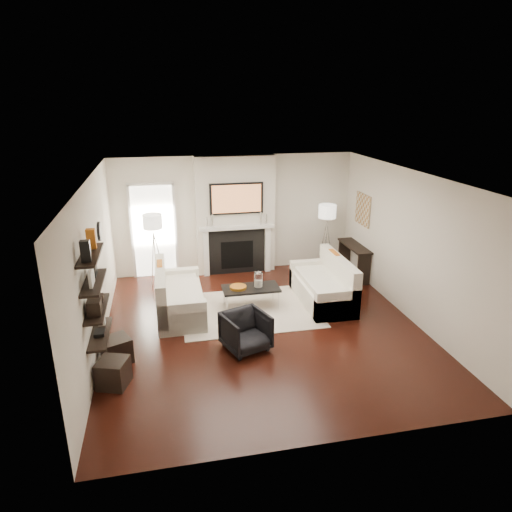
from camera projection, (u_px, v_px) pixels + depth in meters
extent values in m
plane|color=black|center=(263.00, 327.00, 8.20)|extent=(6.00, 6.00, 0.00)
plane|color=white|center=(264.00, 177.00, 7.31)|extent=(6.00, 6.00, 0.00)
plane|color=silver|center=(235.00, 214.00, 10.52)|extent=(5.50, 0.00, 5.50)
plane|color=silver|center=(323.00, 345.00, 4.98)|extent=(5.50, 0.00, 5.50)
plane|color=silver|center=(94.00, 268.00, 7.22)|extent=(0.00, 6.00, 6.00)
plane|color=silver|center=(411.00, 246.00, 8.28)|extent=(0.00, 6.00, 6.00)
cube|color=silver|center=(236.00, 216.00, 10.41)|extent=(1.80, 0.25, 2.70)
cube|color=black|center=(237.00, 252.00, 10.56)|extent=(1.30, 0.02, 1.04)
cube|color=black|center=(237.00, 255.00, 10.58)|extent=(0.75, 0.02, 0.65)
cube|color=white|center=(206.00, 253.00, 10.38)|extent=(0.12, 0.08, 1.10)
cube|color=white|center=(268.00, 249.00, 10.66)|extent=(0.12, 0.08, 1.10)
cube|color=white|center=(237.00, 227.00, 10.31)|extent=(1.70, 0.18, 0.07)
cube|color=black|center=(236.00, 198.00, 10.12)|extent=(1.20, 0.06, 0.70)
cube|color=#BF723F|center=(237.00, 199.00, 10.09)|extent=(1.10, 0.00, 0.62)
cylinder|color=silver|center=(213.00, 221.00, 10.15)|extent=(0.04, 0.04, 0.30)
cylinder|color=silver|center=(207.00, 222.00, 10.14)|extent=(0.04, 0.04, 0.24)
cylinder|color=silver|center=(261.00, 218.00, 10.37)|extent=(0.04, 0.04, 0.30)
cylinder|color=silver|center=(266.00, 219.00, 10.40)|extent=(0.04, 0.04, 0.24)
cube|color=white|center=(154.00, 232.00, 10.25)|extent=(0.90, 0.02, 2.10)
cube|color=white|center=(132.00, 233.00, 10.13)|extent=(0.06, 0.06, 2.16)
cube|color=white|center=(176.00, 231.00, 10.32)|extent=(0.06, 0.06, 2.16)
cube|color=white|center=(150.00, 184.00, 9.87)|extent=(1.02, 0.06, 0.06)
cube|color=beige|center=(249.00, 310.00, 8.84)|extent=(2.60, 2.00, 0.01)
cube|color=silver|center=(180.00, 303.00, 8.66)|extent=(0.85, 1.80, 0.42)
cube|color=silver|center=(161.00, 289.00, 8.49)|extent=(0.18, 1.80, 0.80)
cube|color=silver|center=(182.00, 318.00, 7.88)|extent=(0.85, 0.18, 0.60)
cube|color=silver|center=(178.00, 283.00, 9.38)|extent=(0.85, 0.18, 0.60)
cube|color=silver|center=(182.00, 290.00, 8.58)|extent=(0.63, 1.44, 0.10)
cube|color=#BB6017|center=(160.00, 273.00, 8.70)|extent=(0.10, 0.42, 0.42)
cube|color=black|center=(161.00, 286.00, 8.15)|extent=(0.10, 0.40, 0.40)
cube|color=silver|center=(322.00, 292.00, 9.14)|extent=(0.85, 1.80, 0.42)
cube|color=silver|center=(339.00, 276.00, 9.10)|extent=(0.18, 1.80, 0.80)
cube|color=silver|center=(337.00, 305.00, 8.37)|extent=(0.85, 0.18, 0.60)
cube|color=silver|center=(309.00, 273.00, 9.86)|extent=(0.85, 0.18, 0.60)
cube|color=silver|center=(320.00, 280.00, 9.05)|extent=(0.63, 1.44, 0.10)
cube|color=#BB6017|center=(334.00, 262.00, 9.31)|extent=(0.10, 0.42, 0.42)
cube|color=black|center=(345.00, 273.00, 8.76)|extent=(0.10, 0.40, 0.40)
cube|color=black|center=(251.00, 288.00, 8.85)|extent=(1.10, 0.55, 0.04)
cylinder|color=silver|center=(227.00, 305.00, 8.61)|extent=(0.02, 0.02, 0.38)
cylinder|color=silver|center=(278.00, 301.00, 8.81)|extent=(0.02, 0.02, 0.38)
cylinder|color=silver|center=(224.00, 296.00, 9.02)|extent=(0.02, 0.02, 0.38)
cylinder|color=silver|center=(273.00, 292.00, 9.21)|extent=(0.02, 0.02, 0.38)
cylinder|color=white|center=(258.00, 280.00, 8.82)|extent=(0.17, 0.17, 0.30)
cylinder|color=white|center=(258.00, 283.00, 8.84)|extent=(0.10, 0.10, 0.15)
cylinder|color=#BF761F|center=(238.00, 287.00, 8.78)|extent=(0.32, 0.32, 0.05)
imported|color=black|center=(246.00, 330.00, 7.39)|extent=(0.84, 0.82, 0.69)
cylinder|color=silver|center=(155.00, 260.00, 9.82)|extent=(0.02, 0.02, 1.20)
cylinder|color=white|center=(152.00, 221.00, 9.53)|extent=(0.40, 0.40, 0.30)
cylinder|color=silver|center=(161.00, 259.00, 9.84)|extent=(0.25, 0.02, 1.23)
cylinder|color=silver|center=(153.00, 258.00, 9.89)|extent=(0.14, 0.22, 1.23)
cylinder|color=silver|center=(153.00, 261.00, 9.72)|extent=(0.14, 0.22, 1.23)
cylinder|color=silver|center=(325.00, 247.00, 10.66)|extent=(0.02, 0.02, 1.20)
cylinder|color=white|center=(327.00, 211.00, 10.38)|extent=(0.40, 0.40, 0.30)
cylinder|color=silver|center=(330.00, 246.00, 10.68)|extent=(0.25, 0.02, 1.23)
cylinder|color=silver|center=(322.00, 246.00, 10.74)|extent=(0.14, 0.22, 1.23)
cylinder|color=silver|center=(325.00, 248.00, 10.56)|extent=(0.14, 0.22, 1.23)
cube|color=black|center=(355.00, 246.00, 10.29)|extent=(0.35, 1.20, 0.04)
cube|color=black|center=(364.00, 270.00, 9.90)|extent=(0.30, 0.04, 0.71)
cube|color=black|center=(344.00, 254.00, 10.92)|extent=(0.30, 0.04, 0.71)
cube|color=#A18250|center=(363.00, 210.00, 10.11)|extent=(0.03, 0.70, 0.70)
cube|color=black|center=(100.00, 334.00, 6.53)|extent=(0.25, 1.00, 0.03)
cube|color=black|center=(97.00, 309.00, 6.40)|extent=(0.25, 1.00, 0.04)
cube|color=black|center=(94.00, 282.00, 6.27)|extent=(0.25, 1.00, 0.04)
cube|color=black|center=(90.00, 255.00, 6.14)|extent=(0.25, 1.00, 0.04)
cube|color=black|center=(86.00, 251.00, 5.80)|extent=(0.12, 0.10, 0.28)
cube|color=#BB6017|center=(91.00, 239.00, 6.31)|extent=(0.12, 0.10, 0.28)
cube|color=white|center=(91.00, 277.00, 6.11)|extent=(0.04, 0.30, 0.22)
cube|color=black|center=(95.00, 270.00, 6.44)|extent=(0.04, 0.22, 0.18)
cube|color=black|center=(94.00, 307.00, 6.19)|extent=(0.18, 0.25, 0.20)
cube|color=black|center=(98.00, 298.00, 6.54)|extent=(0.15, 0.12, 0.12)
cube|color=black|center=(100.00, 333.00, 6.48)|extent=(0.14, 0.20, 0.05)
cube|color=white|center=(101.00, 319.00, 6.74)|extent=(0.10, 0.10, 0.18)
cylinder|color=black|center=(99.00, 231.00, 7.94)|extent=(0.04, 0.34, 0.34)
cylinder|color=white|center=(101.00, 231.00, 7.94)|extent=(0.01, 0.29, 0.29)
cube|color=black|center=(117.00, 350.00, 7.08)|extent=(0.53, 0.53, 0.40)
cube|color=black|center=(113.00, 373.00, 6.49)|extent=(0.51, 0.51, 0.40)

